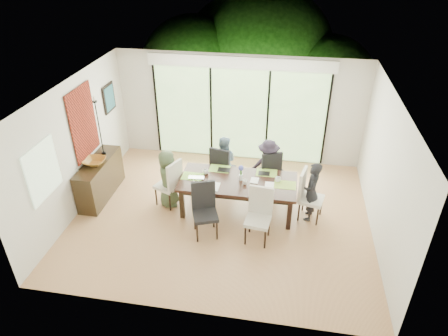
% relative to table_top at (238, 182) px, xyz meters
% --- Properties ---
extents(floor, '(6.00, 5.00, 0.01)m').
position_rel_table_top_xyz_m(floor, '(-0.29, -0.23, -0.72)').
color(floor, '#9B633E').
rests_on(floor, ground).
extents(ceiling, '(6.00, 5.00, 0.01)m').
position_rel_table_top_xyz_m(ceiling, '(-0.29, -0.23, 1.99)').
color(ceiling, white).
rests_on(ceiling, wall_back).
extents(wall_back, '(6.00, 0.02, 2.70)m').
position_rel_table_top_xyz_m(wall_back, '(-0.29, 2.28, 0.64)').
color(wall_back, beige).
rests_on(wall_back, floor).
extents(wall_front, '(6.00, 0.02, 2.70)m').
position_rel_table_top_xyz_m(wall_front, '(-0.29, -2.74, 0.64)').
color(wall_front, silver).
rests_on(wall_front, floor).
extents(wall_left, '(0.02, 5.00, 2.70)m').
position_rel_table_top_xyz_m(wall_left, '(-3.30, -0.23, 0.64)').
color(wall_left, silver).
rests_on(wall_left, floor).
extents(wall_right, '(0.02, 5.00, 2.70)m').
position_rel_table_top_xyz_m(wall_right, '(2.72, -0.23, 0.64)').
color(wall_right, beige).
rests_on(wall_right, floor).
extents(glass_doors, '(4.20, 0.02, 2.30)m').
position_rel_table_top_xyz_m(glass_doors, '(-0.29, 2.24, 0.49)').
color(glass_doors, '#598C3F').
rests_on(glass_doors, wall_back).
extents(blinds_header, '(4.40, 0.06, 0.28)m').
position_rel_table_top_xyz_m(blinds_header, '(-0.29, 2.23, 1.79)').
color(blinds_header, white).
rests_on(blinds_header, wall_back).
extents(mullion_a, '(0.05, 0.04, 2.30)m').
position_rel_table_top_xyz_m(mullion_a, '(-2.39, 2.23, 0.49)').
color(mullion_a, black).
rests_on(mullion_a, wall_back).
extents(mullion_b, '(0.05, 0.04, 2.30)m').
position_rel_table_top_xyz_m(mullion_b, '(-0.99, 2.23, 0.49)').
color(mullion_b, black).
rests_on(mullion_b, wall_back).
extents(mullion_c, '(0.05, 0.04, 2.30)m').
position_rel_table_top_xyz_m(mullion_c, '(0.41, 2.23, 0.49)').
color(mullion_c, black).
rests_on(mullion_c, wall_back).
extents(mullion_d, '(0.05, 0.04, 2.30)m').
position_rel_table_top_xyz_m(mullion_d, '(1.81, 2.23, 0.49)').
color(mullion_d, black).
rests_on(mullion_d, wall_back).
extents(side_window, '(0.02, 0.90, 1.00)m').
position_rel_table_top_xyz_m(side_window, '(-3.26, -1.43, 0.79)').
color(side_window, '#8CAD7F').
rests_on(side_window, wall_left).
extents(deck, '(6.00, 1.80, 0.10)m').
position_rel_table_top_xyz_m(deck, '(-0.29, 3.17, -0.76)').
color(deck, '#4E3321').
rests_on(deck, ground).
extents(rail_top, '(6.00, 0.08, 0.06)m').
position_rel_table_top_xyz_m(rail_top, '(-0.29, 3.97, -0.16)').
color(rail_top, brown).
rests_on(rail_top, deck).
extents(foliage_left, '(3.20, 3.20, 3.20)m').
position_rel_table_top_xyz_m(foliage_left, '(-2.09, 4.97, 0.73)').
color(foliage_left, '#14380F').
rests_on(foliage_left, ground).
extents(foliage_mid, '(4.00, 4.00, 4.00)m').
position_rel_table_top_xyz_m(foliage_mid, '(0.11, 5.57, 1.09)').
color(foliage_mid, '#14380F').
rests_on(foliage_mid, ground).
extents(foliage_right, '(2.80, 2.80, 2.80)m').
position_rel_table_top_xyz_m(foliage_right, '(1.91, 4.77, 0.55)').
color(foliage_right, '#14380F').
rests_on(foliage_right, ground).
extents(foliage_far, '(3.60, 3.60, 3.60)m').
position_rel_table_top_xyz_m(foliage_far, '(-0.89, 6.27, 0.91)').
color(foliage_far, '#14380F').
rests_on(foliage_far, ground).
extents(table_top, '(2.38, 1.09, 0.06)m').
position_rel_table_top_xyz_m(table_top, '(0.00, 0.00, 0.00)').
color(table_top, black).
rests_on(table_top, floor).
extents(table_apron, '(2.18, 0.89, 0.10)m').
position_rel_table_top_xyz_m(table_apron, '(0.00, -0.00, -0.09)').
color(table_apron, black).
rests_on(table_apron, floor).
extents(table_leg_fl, '(0.09, 0.09, 0.68)m').
position_rel_table_top_xyz_m(table_leg_fl, '(-1.08, -0.43, -0.37)').
color(table_leg_fl, black).
rests_on(table_leg_fl, floor).
extents(table_leg_fr, '(0.09, 0.09, 0.68)m').
position_rel_table_top_xyz_m(table_leg_fr, '(1.08, -0.43, -0.37)').
color(table_leg_fr, black).
rests_on(table_leg_fr, floor).
extents(table_leg_bl, '(0.09, 0.09, 0.68)m').
position_rel_table_top_xyz_m(table_leg_bl, '(-1.08, 0.43, -0.37)').
color(table_leg_bl, black).
rests_on(table_leg_bl, floor).
extents(table_leg_br, '(0.09, 0.09, 0.68)m').
position_rel_table_top_xyz_m(table_leg_br, '(1.08, 0.43, -0.37)').
color(table_leg_br, black).
rests_on(table_leg_br, floor).
extents(chair_left_end, '(0.60, 0.60, 1.09)m').
position_rel_table_top_xyz_m(chair_left_end, '(-1.50, 0.00, -0.17)').
color(chair_left_end, silver).
rests_on(chair_left_end, floor).
extents(chair_right_end, '(0.55, 0.55, 1.09)m').
position_rel_table_top_xyz_m(chair_right_end, '(1.50, -0.00, -0.17)').
color(chair_right_end, white).
rests_on(chair_right_end, floor).
extents(chair_far_left, '(0.55, 0.55, 1.09)m').
position_rel_table_top_xyz_m(chair_far_left, '(-0.45, 0.85, -0.17)').
color(chair_far_left, black).
rests_on(chair_far_left, floor).
extents(chair_far_right, '(0.60, 0.60, 1.09)m').
position_rel_table_top_xyz_m(chair_far_right, '(0.55, 0.85, -0.17)').
color(chair_far_right, black).
rests_on(chair_far_right, floor).
extents(chair_near_left, '(0.58, 0.58, 1.09)m').
position_rel_table_top_xyz_m(chair_near_left, '(-0.50, -0.87, -0.17)').
color(chair_near_left, black).
rests_on(chair_near_left, floor).
extents(chair_near_right, '(0.51, 0.51, 1.09)m').
position_rel_table_top_xyz_m(chair_near_right, '(0.50, -0.87, -0.17)').
color(chair_near_right, beige).
rests_on(chair_near_right, floor).
extents(person_left_end, '(0.47, 0.65, 1.28)m').
position_rel_table_top_xyz_m(person_left_end, '(-1.48, 0.00, -0.07)').
color(person_left_end, '#425337').
rests_on(person_left_end, floor).
extents(person_right_end, '(0.44, 0.64, 1.28)m').
position_rel_table_top_xyz_m(person_right_end, '(1.48, -0.00, -0.07)').
color(person_right_end, black).
rests_on(person_right_end, floor).
extents(person_far_left, '(0.63, 0.43, 1.28)m').
position_rel_table_top_xyz_m(person_far_left, '(-0.45, 0.83, -0.07)').
color(person_far_left, slate).
rests_on(person_far_left, floor).
extents(person_far_right, '(0.60, 0.39, 1.28)m').
position_rel_table_top_xyz_m(person_far_right, '(0.55, 0.83, -0.07)').
color(person_far_right, '#231C2A').
rests_on(person_far_right, floor).
extents(placemat_left, '(0.44, 0.32, 0.01)m').
position_rel_table_top_xyz_m(placemat_left, '(-0.95, 0.00, 0.03)').
color(placemat_left, '#81B841').
rests_on(placemat_left, table_top).
extents(placemat_right, '(0.44, 0.32, 0.01)m').
position_rel_table_top_xyz_m(placemat_right, '(0.95, 0.00, 0.03)').
color(placemat_right, '#87A93C').
rests_on(placemat_right, table_top).
extents(placemat_far_l, '(0.44, 0.32, 0.01)m').
position_rel_table_top_xyz_m(placemat_far_l, '(-0.45, 0.40, 0.03)').
color(placemat_far_l, '#86C345').
rests_on(placemat_far_l, table_top).
extents(placemat_far_r, '(0.44, 0.32, 0.01)m').
position_rel_table_top_xyz_m(placemat_far_r, '(0.55, 0.40, 0.03)').
color(placemat_far_r, '#82AD3D').
rests_on(placemat_far_r, table_top).
extents(placemat_paper, '(0.44, 0.32, 0.01)m').
position_rel_table_top_xyz_m(placemat_paper, '(-0.55, -0.30, 0.03)').
color(placemat_paper, white).
rests_on(placemat_paper, table_top).
extents(tablet_far_l, '(0.26, 0.18, 0.01)m').
position_rel_table_top_xyz_m(tablet_far_l, '(-0.35, 0.35, 0.04)').
color(tablet_far_l, black).
rests_on(tablet_far_l, table_top).
extents(tablet_far_r, '(0.24, 0.17, 0.01)m').
position_rel_table_top_xyz_m(tablet_far_r, '(0.50, 0.35, 0.04)').
color(tablet_far_r, black).
rests_on(tablet_far_r, table_top).
extents(papers, '(0.30, 0.22, 0.00)m').
position_rel_table_top_xyz_m(papers, '(0.70, -0.05, 0.03)').
color(papers, white).
rests_on(papers, table_top).
extents(platter_base, '(0.26, 0.26, 0.02)m').
position_rel_table_top_xyz_m(platter_base, '(-0.55, -0.30, 0.05)').
color(platter_base, white).
rests_on(platter_base, table_top).
extents(platter_snacks, '(0.20, 0.20, 0.01)m').
position_rel_table_top_xyz_m(platter_snacks, '(-0.55, -0.30, 0.07)').
color(platter_snacks, orange).
rests_on(platter_snacks, table_top).
extents(vase, '(0.08, 0.08, 0.12)m').
position_rel_table_top_xyz_m(vase, '(0.05, 0.05, 0.09)').
color(vase, silver).
rests_on(vase, table_top).
extents(hyacinth_stems, '(0.04, 0.04, 0.16)m').
position_rel_table_top_xyz_m(hyacinth_stems, '(0.05, 0.05, 0.21)').
color(hyacinth_stems, '#337226').
rests_on(hyacinth_stems, table_top).
extents(hyacinth_blooms, '(0.11, 0.11, 0.11)m').
position_rel_table_top_xyz_m(hyacinth_blooms, '(0.05, 0.05, 0.31)').
color(hyacinth_blooms, '#4B51BC').
rests_on(hyacinth_blooms, table_top).
extents(laptop, '(0.35, 0.24, 0.03)m').
position_rel_table_top_xyz_m(laptop, '(-0.85, -0.10, 0.04)').
color(laptop, silver).
rests_on(laptop, table_top).
extents(cup_a, '(0.14, 0.14, 0.10)m').
position_rel_table_top_xyz_m(cup_a, '(-0.70, 0.15, 0.08)').
color(cup_a, white).
rests_on(cup_a, table_top).
extents(cup_b, '(0.11, 0.11, 0.09)m').
position_rel_table_top_xyz_m(cup_b, '(0.15, -0.10, 0.08)').
color(cup_b, white).
rests_on(cup_b, table_top).
extents(cup_c, '(0.16, 0.16, 0.10)m').
position_rel_table_top_xyz_m(cup_c, '(0.80, 0.10, 0.08)').
color(cup_c, white).
rests_on(cup_c, table_top).
extents(book, '(0.17, 0.23, 0.02)m').
position_rel_table_top_xyz_m(book, '(0.25, 0.05, 0.04)').
color(book, white).
rests_on(book, table_top).
extents(sideboard, '(0.43, 1.54, 0.87)m').
position_rel_table_top_xyz_m(sideboard, '(-3.05, 0.05, -0.28)').
color(sideboard, black).
rests_on(sideboard, floor).
extents(bowl, '(0.46, 0.46, 0.11)m').
position_rel_table_top_xyz_m(bowl, '(-3.05, -0.05, 0.21)').
color(bowl, brown).
rests_on(bowl, sideboard).
extents(candlestick_base, '(0.10, 0.10, 0.04)m').
position_rel_table_top_xyz_m(candlestick_base, '(-3.05, 0.40, 0.17)').
color(candlestick_base, black).
rests_on(candlestick_base, sideboard).
extents(candlestick_shaft, '(0.02, 0.02, 1.21)m').
position_rel_table_top_xyz_m(candlestick_shaft, '(-3.05, 0.40, 0.78)').
color(candlestick_shaft, black).
rests_on(candlestick_shaft, sideboard).
extents(candlestick_pan, '(0.10, 0.10, 0.03)m').
position_rel_table_top_xyz_m(candlestick_pan, '(-3.05, 0.40, 1.38)').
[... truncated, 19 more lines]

